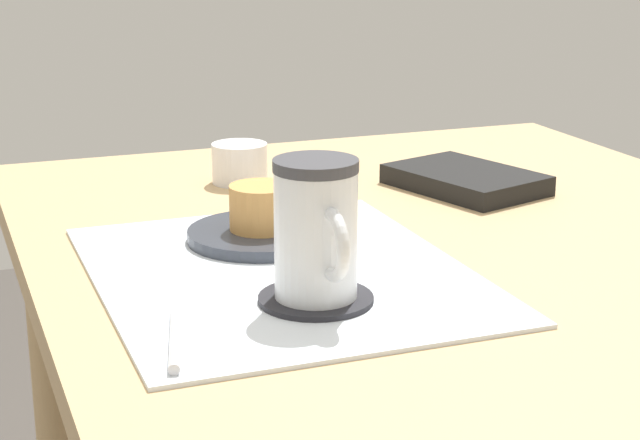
{
  "coord_description": "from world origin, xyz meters",
  "views": [
    {
      "loc": [
        0.96,
        -0.5,
        1.04
      ],
      "look_at": [
        0.06,
        -0.16,
        0.76
      ],
      "focal_mm": 60.0,
      "sensor_mm": 36.0,
      "label": 1
    }
  ],
  "objects_px": {
    "dining_table": "(437,309)",
    "pastry": "(262,207)",
    "coffee_mug": "(317,230)",
    "sugar_bowl": "(240,163)",
    "small_book": "(466,180)",
    "pastry_plate": "(262,235)"
  },
  "relations": [
    {
      "from": "dining_table",
      "to": "small_book",
      "type": "distance_m",
      "value": 0.22
    },
    {
      "from": "dining_table",
      "to": "sugar_bowl",
      "type": "xyz_separation_m",
      "value": [
        -0.3,
        -0.13,
        0.11
      ]
    },
    {
      "from": "pastry_plate",
      "to": "sugar_bowl",
      "type": "xyz_separation_m",
      "value": [
        -0.25,
        0.05,
        0.02
      ]
    },
    {
      "from": "sugar_bowl",
      "to": "coffee_mug",
      "type": "bearing_deg",
      "value": -8.08
    },
    {
      "from": "coffee_mug",
      "to": "small_book",
      "type": "distance_m",
      "value": 0.45
    },
    {
      "from": "coffee_mug",
      "to": "sugar_bowl",
      "type": "height_order",
      "value": "coffee_mug"
    },
    {
      "from": "small_book",
      "to": "pastry_plate",
      "type": "bearing_deg",
      "value": -84.94
    },
    {
      "from": "sugar_bowl",
      "to": "small_book",
      "type": "height_order",
      "value": "sugar_bowl"
    },
    {
      "from": "dining_table",
      "to": "pastry_plate",
      "type": "bearing_deg",
      "value": -102.81
    },
    {
      "from": "pastry_plate",
      "to": "pastry",
      "type": "xyz_separation_m",
      "value": [
        0.0,
        0.0,
        0.03
      ]
    },
    {
      "from": "dining_table",
      "to": "pastry_plate",
      "type": "height_order",
      "value": "pastry_plate"
    },
    {
      "from": "pastry_plate",
      "to": "sugar_bowl",
      "type": "distance_m",
      "value": 0.26
    },
    {
      "from": "dining_table",
      "to": "sugar_bowl",
      "type": "height_order",
      "value": "sugar_bowl"
    },
    {
      "from": "pastry",
      "to": "small_book",
      "type": "height_order",
      "value": "pastry"
    },
    {
      "from": "dining_table",
      "to": "pastry",
      "type": "bearing_deg",
      "value": -102.81
    },
    {
      "from": "coffee_mug",
      "to": "sugar_bowl",
      "type": "xyz_separation_m",
      "value": [
        -0.44,
        0.06,
        -0.04
      ]
    },
    {
      "from": "pastry",
      "to": "coffee_mug",
      "type": "bearing_deg",
      "value": -3.29
    },
    {
      "from": "dining_table",
      "to": "pastry",
      "type": "height_order",
      "value": "pastry"
    },
    {
      "from": "dining_table",
      "to": "small_book",
      "type": "xyz_separation_m",
      "value": [
        -0.17,
        0.12,
        0.09
      ]
    },
    {
      "from": "dining_table",
      "to": "small_book",
      "type": "bearing_deg",
      "value": 144.18
    },
    {
      "from": "coffee_mug",
      "to": "small_book",
      "type": "height_order",
      "value": "coffee_mug"
    },
    {
      "from": "dining_table",
      "to": "sugar_bowl",
      "type": "bearing_deg",
      "value": -156.22
    }
  ]
}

